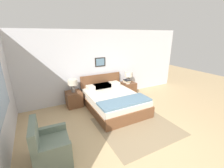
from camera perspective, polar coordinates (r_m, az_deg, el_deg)
ground_plane at (r=3.78m, az=13.99°, el=-22.32°), size 16.00×16.00×0.00m
wall_back at (r=5.73m, az=-6.42°, el=6.92°), size 7.88×0.09×2.60m
area_rug_main at (r=4.38m, az=9.32°, el=-15.54°), size 2.02×1.92×0.01m
bed at (r=5.13m, az=0.46°, el=-6.28°), size 1.63×2.17×0.98m
armchair at (r=3.43m, az=-22.57°, el=-21.58°), size 0.70×0.81×0.92m
nightstand_near_window at (r=5.46m, az=-14.26°, el=-5.55°), size 0.52×0.54×0.53m
nightstand_by_door at (r=6.32m, az=6.21°, el=-1.73°), size 0.52×0.54×0.53m
table_lamp_near_window at (r=5.25m, az=-14.76°, el=0.29°), size 0.32×0.32×0.45m
table_lamp_by_door at (r=6.13m, az=6.39°, el=3.40°), size 0.32×0.32×0.45m
book_thick_bottom at (r=6.12m, az=5.66°, el=0.44°), size 0.15×0.24×0.03m
book_hardcover_middle at (r=6.11m, az=5.67°, el=0.76°), size 0.22×0.24×0.04m
book_novel_upper at (r=6.10m, az=5.68°, el=1.13°), size 0.20×0.26×0.04m
book_slim_near_top at (r=6.09m, az=5.69°, el=1.48°), size 0.21×0.26×0.03m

